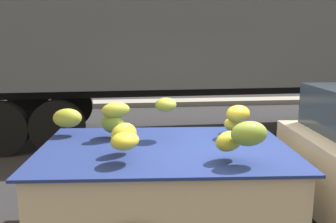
% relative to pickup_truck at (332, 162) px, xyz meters
% --- Properties ---
extents(curb_strip, '(80.00, 0.80, 0.16)m').
position_rel_pickup_truck_xyz_m(curb_strip, '(-1.03, 8.77, -0.80)').
color(curb_strip, gray).
rests_on(curb_strip, ground).
extents(pickup_truck, '(4.91, 2.11, 1.70)m').
position_rel_pickup_truck_xyz_m(pickup_truck, '(0.00, 0.00, 0.00)').
color(pickup_truck, '#CCB793').
rests_on(pickup_truck, ground).
extents(semi_trailer, '(12.07, 2.94, 3.95)m').
position_rel_pickup_truck_xyz_m(semi_trailer, '(-0.19, 4.83, 1.66)').
color(semi_trailer, '#4C5156').
rests_on(semi_trailer, ground).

